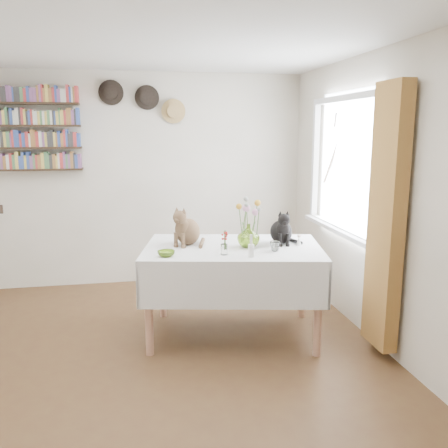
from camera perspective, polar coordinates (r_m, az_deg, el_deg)
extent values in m
cube|color=brown|center=(3.93, -9.42, -17.07)|extent=(4.04, 4.54, 0.04)
cube|color=white|center=(3.53, -10.84, 22.26)|extent=(4.04, 4.54, 0.04)
cube|color=#EFE4D0|center=(5.76, -10.47, 5.24)|extent=(4.04, 0.04, 2.54)
cube|color=#EFE4D0|center=(1.33, -8.33, -14.86)|extent=(4.04, 0.04, 2.54)
cube|color=#EFE4D0|center=(4.07, 19.66, 2.35)|extent=(0.04, 4.54, 2.54)
cube|color=white|center=(4.73, 14.42, 6.84)|extent=(0.01, 1.40, 1.20)
cube|color=white|center=(4.72, 14.81, 14.48)|extent=(0.06, 1.52, 0.06)
cube|color=white|center=(4.81, 14.06, -0.65)|extent=(0.06, 1.52, 0.06)
cube|color=white|center=(4.08, 18.79, 5.96)|extent=(0.06, 0.06, 1.20)
cube|color=white|center=(5.39, 11.11, 7.48)|extent=(0.06, 0.06, 1.20)
cube|color=white|center=(4.80, 13.73, -0.67)|extent=(0.12, 1.50, 0.04)
cube|color=brown|center=(3.93, 18.93, 0.60)|extent=(0.12, 0.38, 2.10)
cube|color=white|center=(4.19, 1.09, -3.14)|extent=(1.71, 1.28, 0.07)
cylinder|color=tan|center=(3.98, -9.04, -10.35)|extent=(0.07, 0.07, 0.76)
cylinder|color=tan|center=(3.99, 11.25, -10.34)|extent=(0.07, 0.07, 0.76)
cylinder|color=tan|center=(4.75, -7.40, -6.68)|extent=(0.07, 0.07, 0.76)
cylinder|color=tan|center=(4.76, 9.41, -6.69)|extent=(0.07, 0.07, 0.76)
imported|color=#ABD14A|center=(4.14, 2.97, -1.39)|extent=(0.22, 0.22, 0.21)
imported|color=#ABD14A|center=(3.88, -6.97, -3.55)|extent=(0.18, 0.18, 0.04)
imported|color=white|center=(4.04, 6.15, -2.68)|extent=(0.11, 0.11, 0.08)
cylinder|color=white|center=(3.84, 3.28, -3.20)|extent=(0.05, 0.05, 0.10)
cylinder|color=white|center=(3.82, 3.30, -1.88)|extent=(0.02, 0.02, 0.08)
cylinder|color=white|center=(3.89, 0.02, -3.08)|extent=(0.06, 0.06, 0.09)
cone|color=white|center=(4.27, 9.00, -2.06)|extent=(0.05, 0.05, 0.07)
sphere|color=beige|center=(4.26, 9.02, -1.45)|extent=(0.03, 0.03, 0.03)
cylinder|color=#4C7233|center=(4.12, 2.54, -0.07)|extent=(0.01, 0.01, 0.30)
sphere|color=#DB93BA|center=(4.10, 2.56, 1.99)|extent=(0.07, 0.07, 0.07)
cylinder|color=#4C7233|center=(4.12, 3.58, -0.38)|extent=(0.01, 0.01, 0.26)
sphere|color=#DB93BA|center=(4.09, 3.61, 1.40)|extent=(0.06, 0.06, 0.06)
cylinder|color=#4C7233|center=(4.16, 3.69, 0.30)|extent=(0.01, 0.01, 0.34)
sphere|color=gold|center=(4.13, 3.72, 2.62)|extent=(0.06, 0.06, 0.06)
cylinder|color=#4C7233|center=(4.15, 2.04, 0.07)|extent=(0.01, 0.01, 0.31)
sphere|color=gold|center=(4.12, 2.06, 2.18)|extent=(0.05, 0.05, 0.05)
cylinder|color=#4C7233|center=(4.16, 2.82, 0.53)|extent=(0.01, 0.01, 0.37)
sphere|color=#999E93|center=(4.13, 2.84, 3.05)|extent=(0.04, 0.04, 0.04)
cylinder|color=#4C7233|center=(4.08, 2.40, 0.02)|extent=(0.01, 0.01, 0.33)
sphere|color=#999E93|center=(4.05, 2.42, 2.31)|extent=(0.04, 0.04, 0.04)
cylinder|color=#4C7233|center=(4.10, 4.06, -0.22)|extent=(0.01, 0.01, 0.29)
sphere|color=#999E93|center=(4.08, 4.09, 1.78)|extent=(0.04, 0.04, 0.04)
cube|color=#302114|center=(5.74, -21.62, 6.12)|extent=(1.00, 0.16, 0.02)
cube|color=#302114|center=(5.73, -21.79, 8.51)|extent=(1.00, 0.16, 0.02)
cube|color=#302114|center=(5.72, -21.97, 10.90)|extent=(1.00, 0.16, 0.02)
cube|color=#302114|center=(5.73, -22.15, 13.30)|extent=(1.00, 0.16, 0.02)
cylinder|color=black|center=(5.69, -13.44, 15.13)|extent=(0.28, 0.02, 0.28)
cylinder|color=black|center=(5.65, -13.46, 15.16)|extent=(0.16, 0.08, 0.16)
cylinder|color=black|center=(5.69, -9.25, 14.79)|extent=(0.28, 0.02, 0.28)
cylinder|color=black|center=(5.65, -9.24, 14.81)|extent=(0.16, 0.08, 0.16)
cylinder|color=tan|center=(5.70, -6.11, 13.35)|extent=(0.28, 0.02, 0.28)
cylinder|color=tan|center=(5.66, -6.07, 13.37)|extent=(0.16, 0.08, 0.16)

